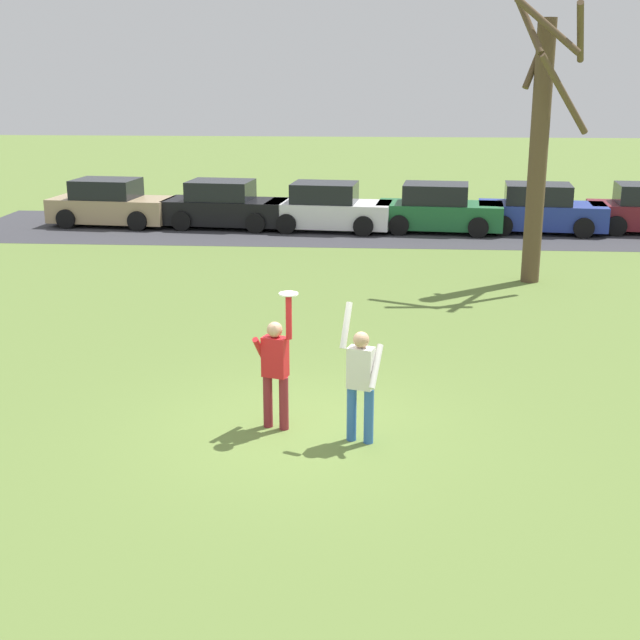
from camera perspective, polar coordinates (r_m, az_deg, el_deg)
ground_plane at (r=12.88m, az=-1.29°, el=-7.29°), size 120.00×120.00×0.00m
person_catcher at (r=12.60m, az=-2.99°, el=-3.05°), size 0.58×0.48×2.08m
person_defender at (r=12.14m, az=2.72°, el=-3.82°), size 0.62×0.55×2.04m
frisbee_disc at (r=12.19m, az=-2.10°, el=1.75°), size 0.28×0.28×0.02m
parked_car_tan at (r=30.73m, az=-13.75°, el=7.48°), size 4.26×2.34×1.59m
parked_car_black at (r=29.63m, az=-6.37°, el=7.53°), size 4.26×2.34×1.59m
parked_car_white at (r=28.89m, az=0.52°, el=7.41°), size 4.26×2.34×1.59m
parked_car_green at (r=28.91m, az=7.88°, el=7.27°), size 4.26×2.34×1.59m
parked_car_blue at (r=29.47m, az=14.43°, el=7.08°), size 4.26×2.34×1.59m
parking_strip at (r=29.15m, az=4.04°, el=6.01°), size 27.76×6.40×0.01m
bare_tree_tall at (r=21.88m, az=14.42°, el=11.60°), size 2.16×1.71×7.36m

